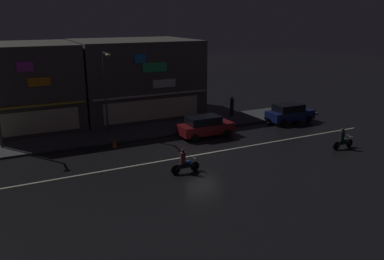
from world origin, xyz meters
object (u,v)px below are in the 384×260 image
object	(u,v)px
streetlamp_mid	(106,86)
parked_car_trailing	(205,126)
motorcycle_lead	(184,163)
motorcycle_following	(343,140)
traffic_cone	(114,143)
parked_car_near_kerb	(290,113)
pedestrian_on_sidewalk	(232,107)

from	to	relation	value
streetlamp_mid	parked_car_trailing	world-z (taller)	streetlamp_mid
motorcycle_lead	motorcycle_following	world-z (taller)	same
parked_car_trailing	motorcycle_following	distance (m)	10.19
streetlamp_mid	motorcycle_lead	world-z (taller)	streetlamp_mid
parked_car_trailing	motorcycle_lead	distance (m)	7.61
motorcycle_following	traffic_cone	bearing A→B (deg)	-25.90
parked_car_near_kerb	traffic_cone	distance (m)	15.99
traffic_cone	parked_car_trailing	bearing A→B (deg)	-5.66
motorcycle_following	traffic_cone	world-z (taller)	motorcycle_following
motorcycle_following	pedestrian_on_sidewalk	bearing A→B (deg)	-77.27
streetlamp_mid	motorcycle_lead	size ratio (longest dim) A/B	3.40
parked_car_near_kerb	parked_car_trailing	size ratio (longest dim) A/B	1.00
parked_car_near_kerb	motorcycle_following	world-z (taller)	parked_car_near_kerb
parked_car_trailing	pedestrian_on_sidewalk	bearing A→B (deg)	-140.24
parked_car_near_kerb	motorcycle_following	bearing A→B (deg)	78.97
parked_car_trailing	traffic_cone	bearing A→B (deg)	-5.66
parked_car_near_kerb	pedestrian_on_sidewalk	bearing A→B (deg)	-47.41
parked_car_near_kerb	motorcycle_lead	xyz separation A→B (m)	(-13.55, -6.44, -0.24)
parked_car_near_kerb	motorcycle_lead	world-z (taller)	parked_car_near_kerb
streetlamp_mid	motorcycle_following	world-z (taller)	streetlamp_mid
streetlamp_mid	pedestrian_on_sidewalk	distance (m)	12.30
streetlamp_mid	parked_car_near_kerb	distance (m)	16.20
pedestrian_on_sidewalk	streetlamp_mid	bearing A→B (deg)	-136.64
streetlamp_mid	parked_car_near_kerb	world-z (taller)	streetlamp_mid
streetlamp_mid	traffic_cone	xyz separation A→B (m)	(-0.46, -3.20, -3.72)
traffic_cone	parked_car_near_kerb	bearing A→B (deg)	-0.89
streetlamp_mid	traffic_cone	world-z (taller)	streetlamp_mid
pedestrian_on_sidewalk	motorcycle_following	world-z (taller)	pedestrian_on_sidewalk
motorcycle_lead	traffic_cone	xyz separation A→B (m)	(-2.43, 6.69, -0.36)
streetlamp_mid	parked_car_trailing	size ratio (longest dim) A/B	1.50
traffic_cone	motorcycle_lead	bearing A→B (deg)	-70.07
motorcycle_lead	traffic_cone	size ratio (longest dim) A/B	3.45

